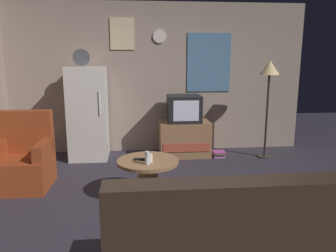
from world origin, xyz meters
The scene contains 13 objects.
ground_plane centered at (0.00, 0.00, 0.00)m, with size 12.00×12.00×0.00m, color #2D2833.
wall_with_art centered at (0.01, 2.45, 1.28)m, with size 5.20×0.12×2.56m.
fridge centered at (-1.13, 2.04, 0.75)m, with size 0.60×0.62×1.77m.
tv_stand centered at (0.46, 2.02, 0.29)m, with size 0.84×0.53×0.59m.
crt_tv centered at (0.44, 2.02, 0.81)m, with size 0.54×0.51×0.44m.
standing_lamp centered at (1.79, 1.80, 1.36)m, with size 0.32×0.32×1.59m.
coffee_table centered at (-0.22, 0.34, 0.23)m, with size 0.72×0.72×0.47m.
wine_glass centered at (-0.23, 0.17, 0.54)m, with size 0.05×0.05×0.15m, color silver.
mug_ceramic_white centered at (-0.20, 0.27, 0.51)m, with size 0.08×0.08×0.09m, color silver.
remote_control centered at (-0.30, 0.34, 0.48)m, with size 0.15×0.04×0.02m, color black.
armchair centered at (-1.80, 0.86, 0.34)m, with size 0.68×0.68×0.96m.
couch centered at (0.31, -1.31, 0.31)m, with size 1.70×0.80×0.92m.
book_stack centered at (1.02, 1.85, 0.06)m, with size 0.20×0.17×0.11m.
Camera 1 is at (-0.33, -3.30, 1.63)m, focal length 34.95 mm.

